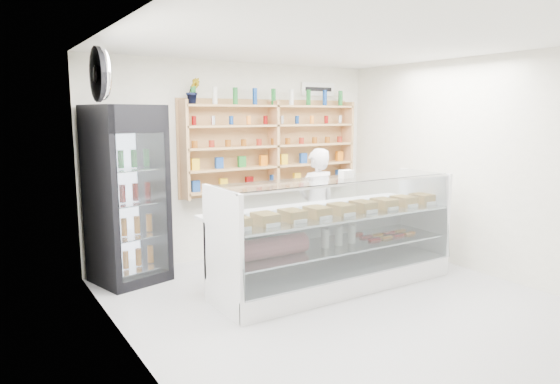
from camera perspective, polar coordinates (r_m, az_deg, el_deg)
room at (r=5.24m, az=8.06°, el=1.52°), size 5.00×5.00×5.00m
display_counter at (r=6.09m, az=6.27°, el=-7.40°), size 3.04×0.91×1.32m
shop_worker at (r=6.92m, az=4.18°, el=-1.64°), size 0.59×0.39×1.61m
drinks_cooler at (r=6.38m, az=-17.13°, el=-0.28°), size 0.95×0.93×2.17m
wall_shelving at (r=7.41m, az=-0.73°, el=5.26°), size 2.84×0.28×1.33m
potted_plant at (r=6.83m, az=-9.90°, el=11.30°), size 0.21×0.18×0.34m
security_mirror at (r=5.31m, az=-19.63°, el=12.55°), size 0.15×0.50×0.50m
wall_sign at (r=8.01m, az=4.36°, el=11.63°), size 0.62×0.03×0.20m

